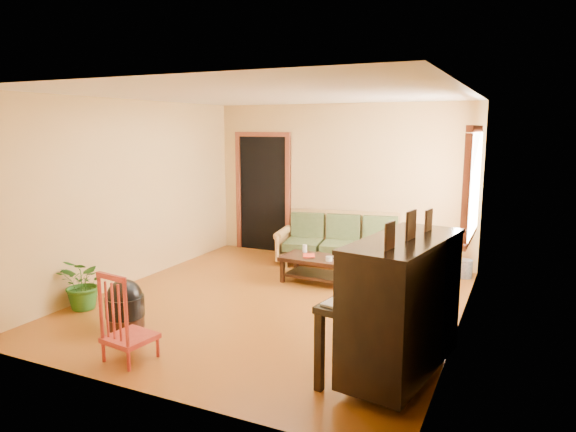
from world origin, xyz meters
The scene contains 16 objects.
floor centered at (0.00, 0.00, 0.00)m, with size 5.00×5.00×0.00m, color #6A350D.
doorway centered at (-1.45, 2.48, 1.02)m, with size 1.08×0.16×2.05m, color black.
window centered at (2.21, 1.30, 1.50)m, with size 0.12×1.36×1.46m, color white.
sofa centered at (0.19, 2.01, 0.43)m, with size 2.00×0.84×0.86m, color olive.
coffee_table centered at (0.20, 1.03, 0.19)m, with size 1.03×0.56×0.38m, color black.
armchair centered at (1.80, -0.01, 0.38)m, with size 0.73×0.76×0.76m, color olive.
piano centered at (1.92, -1.30, 0.64)m, with size 0.85×1.44×1.27m, color black.
footstool centered at (-1.13, -1.44, 0.20)m, with size 0.43×0.43×0.41m, color black.
red_chair centered at (-0.52, -2.05, 0.44)m, with size 0.41×0.45×0.89m, color maroon.
leaning_frame centered at (1.60, 2.40, 0.28)m, with size 0.42×0.09×0.55m, color gold.
ceramic_crock centered at (2.10, 2.18, 0.14)m, with size 0.22×0.22×0.27m, color #304E91.
potted_plant centered at (-1.99, -1.21, 0.33)m, with size 0.59×0.51×0.65m, color #265A19.
book centered at (-0.01, 0.97, 0.39)m, with size 0.17×0.23×0.02m, color #A72716.
candle centered at (-0.09, 1.23, 0.43)m, with size 0.06×0.06×0.11m, color white.
glass_jar centered at (0.42, 0.90, 0.41)m, with size 0.09×0.09×0.06m, color silver.
remote centered at (0.41, 1.06, 0.38)m, with size 0.15×0.04×0.01m, color black.
Camera 1 is at (2.83, -5.63, 2.22)m, focal length 32.00 mm.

